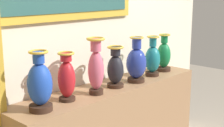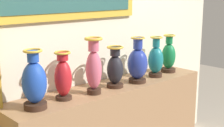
% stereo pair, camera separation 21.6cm
% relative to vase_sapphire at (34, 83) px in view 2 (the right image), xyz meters
% --- Properties ---
extents(back_wall, '(3.34, 0.14, 2.90)m').
position_rel_vase_sapphire_xyz_m(back_wall, '(0.75, 0.32, 0.41)').
color(back_wall, beige).
rests_on(back_wall, ground_plane).
extents(vase_sapphire, '(0.17, 0.17, 0.41)m').
position_rel_vase_sapphire_xyz_m(vase_sapphire, '(0.00, 0.00, 0.00)').
color(vase_sapphire, '#382319').
rests_on(vase_sapphire, display_shelf).
extents(vase_crimson, '(0.13, 0.13, 0.36)m').
position_rel_vase_sapphire_xyz_m(vase_crimson, '(0.26, 0.03, -0.01)').
color(vase_crimson, '#382319').
rests_on(vase_crimson, display_shelf).
extents(vase_rose, '(0.14, 0.14, 0.44)m').
position_rel_vase_sapphire_xyz_m(vase_rose, '(0.51, -0.01, 0.03)').
color(vase_rose, '#382319').
rests_on(vase_rose, display_shelf).
extents(vase_onyx, '(0.14, 0.14, 0.35)m').
position_rel_vase_sapphire_xyz_m(vase_onyx, '(0.75, 0.01, -0.02)').
color(vase_onyx, '#382319').
rests_on(vase_onyx, display_shelf).
extents(vase_cobalt, '(0.18, 0.18, 0.40)m').
position_rel_vase_sapphire_xyz_m(vase_cobalt, '(1.00, -0.02, -0.01)').
color(vase_cobalt, '#382319').
rests_on(vase_cobalt, display_shelf).
extents(vase_teal, '(0.14, 0.14, 0.38)m').
position_rel_vase_sapphire_xyz_m(vase_teal, '(1.27, 0.00, -0.02)').
color(vase_teal, '#382319').
rests_on(vase_teal, display_shelf).
extents(vase_emerald, '(0.14, 0.14, 0.37)m').
position_rel_vase_sapphire_xyz_m(vase_emerald, '(1.50, 0.04, -0.02)').
color(vase_emerald, '#382319').
rests_on(vase_emerald, display_shelf).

